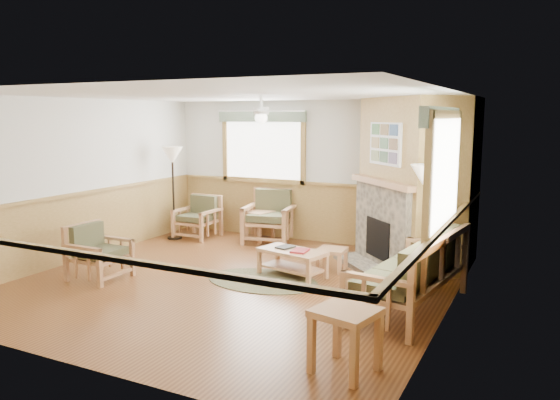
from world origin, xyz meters
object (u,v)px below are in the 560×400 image
at_px(armchair_left, 99,252).
at_px(coffee_table, 292,263).
at_px(end_table_chairs, 258,226).
at_px(end_table_sofa, 345,340).
at_px(floor_lamp_left, 173,193).
at_px(armchair_back_right, 269,216).
at_px(sofa, 410,272).
at_px(footstool, 332,260).
at_px(armchair_back_left, 197,217).
at_px(floor_lamp_right, 423,229).

distance_m(armchair_left, coffee_table, 2.88).
distance_m(end_table_chairs, end_table_sofa, 5.64).
height_order(armchair_left, floor_lamp_left, floor_lamp_left).
bearing_deg(coffee_table, armchair_back_right, 139.23).
bearing_deg(sofa, footstool, -120.62).
bearing_deg(end_table_sofa, footstool, 113.16).
bearing_deg(end_table_sofa, armchair_left, 164.27).
xyz_separation_m(armchair_back_left, end_table_sofa, (4.61, -4.17, -0.10)).
bearing_deg(armchair_back_left, armchair_back_right, 13.76).
xyz_separation_m(sofa, armchair_back_right, (-3.30, 2.53, 0.01)).
relative_size(end_table_chairs, floor_lamp_right, 0.32).
bearing_deg(coffee_table, armchair_left, -137.93).
height_order(armchair_left, coffee_table, armchair_left).
relative_size(coffee_table, footstool, 2.44).
height_order(coffee_table, floor_lamp_left, floor_lamp_left).
distance_m(armchair_back_right, floor_lamp_left, 1.95).
bearing_deg(end_table_sofa, coffee_table, 124.39).
bearing_deg(end_table_sofa, armchair_back_right, 125.09).
xyz_separation_m(armchair_back_left, coffee_table, (2.83, -1.57, -0.21)).
distance_m(footstool, floor_lamp_right, 1.70).
bearing_deg(floor_lamp_right, floor_lamp_left, 166.85).
relative_size(armchair_left, floor_lamp_right, 0.46).
bearing_deg(floor_lamp_left, coffee_table, -21.89).
relative_size(sofa, floor_lamp_left, 1.16).
bearing_deg(floor_lamp_left, armchair_back_left, 39.91).
bearing_deg(end_table_sofa, sofa, 85.83).
relative_size(end_table_sofa, floor_lamp_right, 0.35).
relative_size(sofa, end_table_sofa, 3.40).
distance_m(armchair_back_right, floor_lamp_right, 3.78).
xyz_separation_m(floor_lamp_left, floor_lamp_right, (5.10, -1.19, -0.03)).
height_order(armchair_back_right, end_table_chairs, armchair_back_right).
bearing_deg(armchair_left, end_table_sofa, -105.19).
bearing_deg(armchair_back_right, floor_lamp_right, -39.42).
bearing_deg(armchair_left, armchair_back_right, -18.67).
relative_size(sofa, footstool, 5.05).
xyz_separation_m(armchair_back_left, footstool, (3.27, -1.04, -0.23)).
relative_size(armchair_back_left, coffee_table, 0.81).
distance_m(floor_lamp_left, floor_lamp_right, 5.24).
bearing_deg(armchair_left, floor_lamp_left, 14.39).
xyz_separation_m(armchair_back_left, armchair_left, (0.31, -2.96, -0.01)).
distance_m(end_table_sofa, floor_lamp_right, 2.75).
bearing_deg(sofa, armchair_left, -72.91).
bearing_deg(sofa, floor_lamp_right, -172.57).
height_order(end_table_chairs, end_table_sofa, end_table_sofa).
xyz_separation_m(footstool, floor_lamp_right, (1.48, -0.44, 0.71)).
relative_size(armchair_back_left, end_table_chairs, 1.44).
bearing_deg(armchair_back_left, sofa, -23.73).
height_order(sofa, footstool, sofa).
distance_m(coffee_table, floor_lamp_left, 3.50).
xyz_separation_m(end_table_sofa, floor_lamp_right, (0.14, 2.68, 0.58)).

